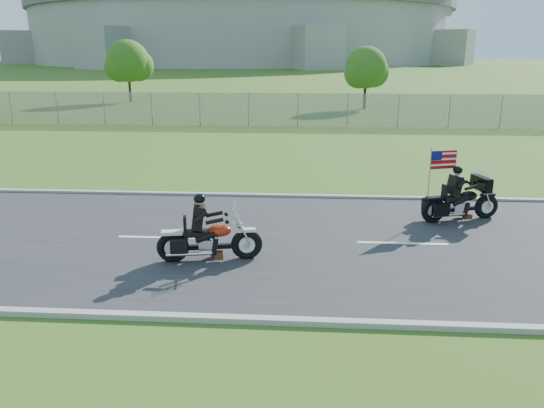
{
  "coord_description": "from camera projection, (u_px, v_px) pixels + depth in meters",
  "views": [
    {
      "loc": [
        1.64,
        -12.34,
        4.65
      ],
      "look_at": [
        0.8,
        0.0,
        0.98
      ],
      "focal_mm": 35.0,
      "sensor_mm": 36.0,
      "label": 1
    }
  ],
  "objects": [
    {
      "name": "tree_fence_mid",
      "position": [
        129.0,
        63.0,
        45.76
      ],
      "size": [
        3.96,
        3.69,
        5.3
      ],
      "color": "#382316",
      "rests_on": "ground"
    },
    {
      "name": "curb_south",
      "position": [
        211.0,
        319.0,
        9.34
      ],
      "size": [
        120.0,
        0.18,
        0.12
      ],
      "primitive_type": "cube",
      "color": "#9E9B93",
      "rests_on": "ground"
    },
    {
      "name": "ground",
      "position": [
        240.0,
        241.0,
        13.23
      ],
      "size": [
        420.0,
        420.0,
        0.0
      ],
      "primitive_type": "plane",
      "color": "#325B1C",
      "rests_on": "ground"
    },
    {
      "name": "stadium",
      "position": [
        244.0,
        12.0,
        172.69
      ],
      "size": [
        140.4,
        140.4,
        29.2
      ],
      "color": "#A3A099",
      "rests_on": "ground"
    },
    {
      "name": "motorcycle_lead",
      "position": [
        208.0,
        240.0,
        11.84
      ],
      "size": [
        2.36,
        0.86,
        1.6
      ],
      "rotation": [
        0.0,
        0.0,
        0.18
      ],
      "color": "black",
      "rests_on": "ground"
    },
    {
      "name": "road",
      "position": [
        240.0,
        240.0,
        13.22
      ],
      "size": [
        120.0,
        8.0,
        0.04
      ],
      "primitive_type": "cube",
      "color": "#28282B",
      "rests_on": "ground"
    },
    {
      "name": "curb_north",
      "position": [
        256.0,
        196.0,
        17.09
      ],
      "size": [
        120.0,
        0.18,
        0.12
      ],
      "primitive_type": "cube",
      "color": "#9E9B93",
      "rests_on": "ground"
    },
    {
      "name": "tree_fence_near",
      "position": [
        366.0,
        70.0,
        40.72
      ],
      "size": [
        3.52,
        3.28,
        4.75
      ],
      "color": "#382316",
      "rests_on": "ground"
    },
    {
      "name": "motorcycle_follow",
      "position": [
        460.0,
        202.0,
        14.6
      ],
      "size": [
        2.29,
        1.09,
        1.96
      ],
      "rotation": [
        0.0,
        0.0,
        0.3
      ],
      "color": "black",
      "rests_on": "ground"
    },
    {
      "name": "fence",
      "position": [
        200.0,
        109.0,
        32.4
      ],
      "size": [
        60.0,
        0.03,
        2.0
      ],
      "primitive_type": "cube",
      "color": "gray",
      "rests_on": "ground"
    }
  ]
}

